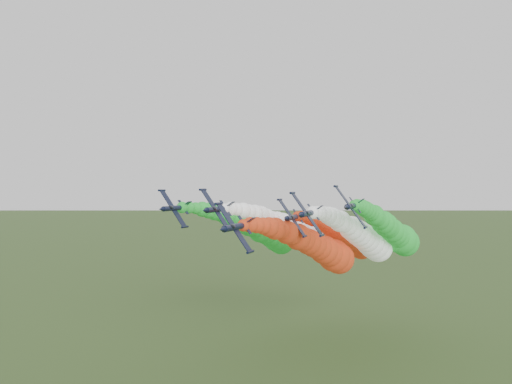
% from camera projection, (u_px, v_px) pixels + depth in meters
% --- Properties ---
extents(jet_lead, '(14.38, 72.52, 22.41)m').
position_uv_depth(jet_lead, '(319.00, 248.00, 130.88)').
color(jet_lead, black).
rests_on(jet_lead, ground).
extents(jet_inner_left, '(14.26, 72.40, 22.29)m').
position_uv_depth(jet_inner_left, '(296.00, 233.00, 145.68)').
color(jet_inner_left, black).
rests_on(jet_inner_left, ground).
extents(jet_inner_right, '(14.39, 72.53, 22.43)m').
position_uv_depth(jet_inner_right, '(363.00, 237.00, 142.36)').
color(jet_inner_right, black).
rests_on(jet_inner_right, ground).
extents(jet_outer_left, '(14.56, 72.69, 22.59)m').
position_uv_depth(jet_outer_left, '(260.00, 231.00, 157.95)').
color(jet_outer_left, black).
rests_on(jet_outer_left, ground).
extents(jet_outer_right, '(14.41, 72.54, 22.44)m').
position_uv_depth(jet_outer_right, '(393.00, 232.00, 145.21)').
color(jet_outer_right, black).
rests_on(jet_outer_right, ground).
extents(jet_trail, '(14.10, 72.24, 22.13)m').
position_uv_depth(jet_trail, '(346.00, 237.00, 157.37)').
color(jet_trail, black).
rests_on(jet_trail, ground).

